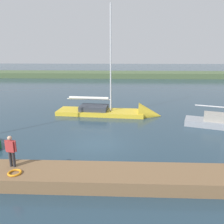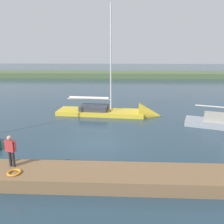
# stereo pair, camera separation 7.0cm
# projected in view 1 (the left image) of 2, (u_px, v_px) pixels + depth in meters

# --- Properties ---
(ground_plane) EXTENTS (200.00, 200.00, 0.00)m
(ground_plane) POSITION_uv_depth(u_px,v_px,m) (96.00, 144.00, 16.19)
(ground_plane) COLOR #263D4C
(far_shoreline) EXTENTS (180.00, 8.00, 2.40)m
(far_shoreline) POSITION_uv_depth(u_px,v_px,m) (114.00, 77.00, 57.18)
(far_shoreline) COLOR #4C603D
(far_shoreline) RESTS_ON ground_plane
(dock_pier) EXTENTS (27.16, 2.11, 0.68)m
(dock_pier) POSITION_uv_depth(u_px,v_px,m) (85.00, 177.00, 11.42)
(dock_pier) COLOR brown
(dock_pier) RESTS_ON ground_plane
(mooring_post_near) EXTENTS (0.17, 0.17, 0.68)m
(mooring_post_near) POSITION_uv_depth(u_px,v_px,m) (10.00, 156.00, 12.12)
(mooring_post_near) COLOR brown
(mooring_post_near) RESTS_ON dock_pier
(life_ring_buoy) EXTENTS (0.66, 0.66, 0.10)m
(life_ring_buoy) POSITION_uv_depth(u_px,v_px,m) (15.00, 173.00, 11.04)
(life_ring_buoy) COLOR orange
(life_ring_buoy) RESTS_ON dock_pier
(sailboat_far_left) EXTENTS (10.83, 3.49, 11.86)m
(sailboat_far_left) POSITION_uv_depth(u_px,v_px,m) (121.00, 114.00, 23.54)
(sailboat_far_left) COLOR gold
(sailboat_far_left) RESTS_ON ground_plane
(person_on_dock) EXTENTS (0.63, 0.30, 1.67)m
(person_on_dock) POSITION_uv_depth(u_px,v_px,m) (11.00, 149.00, 11.51)
(person_on_dock) COLOR #28282D
(person_on_dock) RESTS_ON dock_pier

